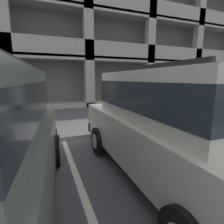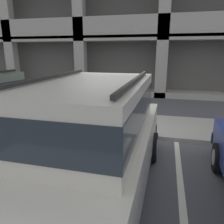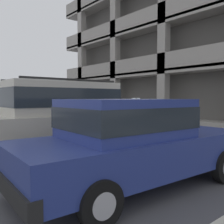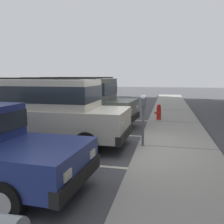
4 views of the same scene
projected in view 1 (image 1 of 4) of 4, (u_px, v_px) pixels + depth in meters
ground_plane at (114, 139)px, 5.62m from camera, size 80.00×80.00×0.10m
sidewalk at (102, 125)px, 6.79m from camera, size 40.00×2.20×0.12m
parking_stall_lines at (184, 145)px, 4.90m from camera, size 12.54×4.80×0.01m
silver_suv at (170, 121)px, 3.15m from camera, size 2.06×4.80×2.03m
parking_meter_near at (112, 99)px, 5.73m from camera, size 0.35×0.12×1.43m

